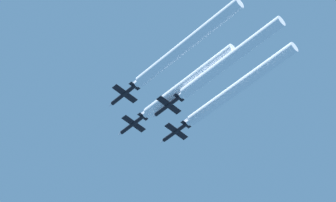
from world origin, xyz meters
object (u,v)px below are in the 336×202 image
object	(u,v)px
jet_left_wingman	(123,95)
jet_right_wingman	(174,133)
jet_slot	(167,106)
jet_lead	(132,125)

from	to	relation	value
jet_left_wingman	jet_right_wingman	distance (m)	20.39
jet_left_wingman	jet_slot	world-z (taller)	jet_left_wingman
jet_left_wingman	jet_slot	xyz separation A→B (m)	(10.34, -6.67, -1.73)
jet_right_wingman	jet_slot	xyz separation A→B (m)	(-10.05, -6.95, -2.08)
jet_left_wingman	jet_right_wingman	bearing A→B (deg)	0.78
jet_lead	jet_left_wingman	world-z (taller)	jet_lead
jet_lead	jet_left_wingman	size ratio (longest dim) A/B	1.00
jet_lead	jet_left_wingman	distance (m)	12.99
jet_left_wingman	jet_right_wingman	xyz separation A→B (m)	(20.39, 0.28, 0.35)
jet_lead	jet_left_wingman	bearing A→B (deg)	-143.56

